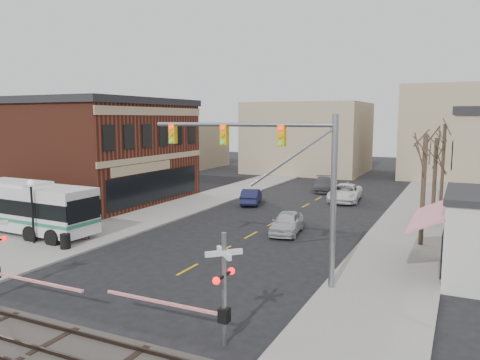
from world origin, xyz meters
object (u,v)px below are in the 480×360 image
street_lamp (32,197)px  pedestrian_near (87,227)px  trash_bin (65,241)px  pedestrian_far (86,214)px  car_b (251,196)px  traffic_signal_mast (278,163)px  rr_crossing_west (0,255)px  car_a (287,223)px  rr_crossing_east (213,289)px  car_d (323,184)px  transit_bus (14,205)px  car_c (345,193)px

street_lamp → pedestrian_near: bearing=42.8°
trash_bin → pedestrian_far: size_ratio=0.50×
car_b → traffic_signal_mast: bearing=101.0°
rr_crossing_west → car_a: (7.16, 16.34, -1.22)m
rr_crossing_east → pedestrian_far: (-16.57, 11.20, -0.96)m
traffic_signal_mast → rr_crossing_east: 7.84m
car_a → rr_crossing_east: bearing=-86.9°
street_lamp → car_b: (6.41, 18.49, -2.28)m
car_d → pedestrian_near: bearing=-120.6°
pedestrian_near → rr_crossing_west: bearing=-154.5°
traffic_signal_mast → trash_bin: size_ratio=10.70×
car_d → trash_bin: bearing=-118.8°
street_lamp → car_a: bearing=36.2°
pedestrian_near → pedestrian_far: pedestrian_far is taller
transit_bus → car_c: 28.15m
car_c → trash_bin: bearing=-119.9°
transit_bus → trash_bin: 6.92m
car_b → car_c: bearing=-161.6°
transit_bus → car_c: transit_bus is taller
rr_crossing_west → pedestrian_far: (-6.33, 11.63, -0.96)m
rr_crossing_west → car_a: size_ratio=1.27×
rr_crossing_west → rr_crossing_east: 10.25m
traffic_signal_mast → rr_crossing_east: (0.29, -6.88, -3.75)m
car_c → car_b: bearing=-149.7°
rr_crossing_west → street_lamp: bearing=131.3°
trash_bin → pedestrian_far: 5.81m
trash_bin → car_b: size_ratio=0.21×
rr_crossing_east → pedestrian_far: bearing=145.9°
traffic_signal_mast → rr_crossing_east: bearing=-87.6°
rr_crossing_east → car_c: (-2.39, 30.03, -1.16)m
traffic_signal_mast → car_c: 23.76m
street_lamp → transit_bus: bearing=155.1°
car_c → rr_crossing_west: bearing=-109.3°
trash_bin → car_c: size_ratio=0.15×
rr_crossing_east → street_lamp: bearing=158.6°
transit_bus → car_a: size_ratio=3.00×
transit_bus → rr_crossing_west: bearing=-41.1°
pedestrian_near → traffic_signal_mast: bearing=-93.4°
transit_bus → street_lamp: street_lamp is taller
street_lamp → trash_bin: bearing=-1.0°
rr_crossing_west → rr_crossing_east: bearing=2.4°
rr_crossing_west → pedestrian_far: size_ratio=3.14×
trash_bin → pedestrian_near: pedestrian_near is taller
traffic_signal_mast → street_lamp: (-15.89, -0.54, -2.72)m
rr_crossing_east → car_c: rr_crossing_east is taller
street_lamp → pedestrian_far: street_lamp is taller
car_a → pedestrian_far: size_ratio=2.47×
car_a → car_b: car_a is taller
rr_crossing_east → car_b: rr_crossing_east is taller
traffic_signal_mast → car_b: 20.91m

